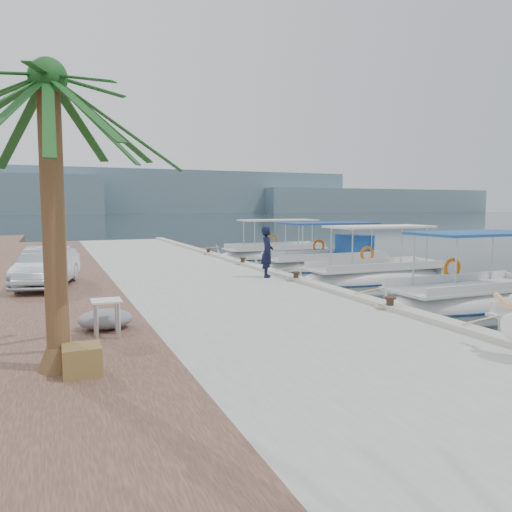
{
  "coord_description": "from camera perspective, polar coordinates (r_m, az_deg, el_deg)",
  "views": [
    {
      "loc": [
        -7.87,
        -13.24,
        3.01
      ],
      "look_at": [
        -1.0,
        3.43,
        1.2
      ],
      "focal_mm": 35.0,
      "sensor_mm": 36.0,
      "label": 1
    }
  ],
  "objects": [
    {
      "name": "date_palm",
      "position": [
        8.29,
        -22.69,
        18.07
      ],
      "size": [
        4.6,
        4.6,
        5.29
      ],
      "color": "brown",
      "rests_on": "cobblestone_strip"
    },
    {
      "name": "distant_hills",
      "position": [
        218.03,
        -12.59,
        6.8
      ],
      "size": [
        330.0,
        60.0,
        18.0
      ],
      "color": "slate",
      "rests_on": "ground"
    },
    {
      "name": "quay_curb",
      "position": [
        19.93,
        0.35,
        -1.33
      ],
      "size": [
        0.44,
        40.0,
        0.12
      ],
      "primitive_type": "cube",
      "color": "#B0AC9C",
      "rests_on": "concrete_quay"
    },
    {
      "name": "tarp_bundle",
      "position": [
        10.76,
        -16.83,
        -6.91
      ],
      "size": [
        1.1,
        0.9,
        0.4
      ],
      "primitive_type": "ellipsoid",
      "color": "slate",
      "rests_on": "cobblestone_strip"
    },
    {
      "name": "folding_table",
      "position": [
        9.98,
        -16.7,
        -5.99
      ],
      "size": [
        0.55,
        0.55,
        0.73
      ],
      "color": "silver",
      "rests_on": "cobblestone_strip"
    },
    {
      "name": "fishing_caique_d",
      "position": [
        24.4,
        8.07,
        -0.97
      ],
      "size": [
        7.49,
        2.42,
        2.83
      ],
      "color": "silver",
      "rests_on": "ground"
    },
    {
      "name": "fishing_caique_c",
      "position": [
        20.62,
        13.4,
        -2.47
      ],
      "size": [
        7.04,
        2.07,
        2.83
      ],
      "color": "silver",
      "rests_on": "ground"
    },
    {
      "name": "wooden_crate",
      "position": [
        8.03,
        -19.27,
        -11.16
      ],
      "size": [
        0.55,
        0.55,
        0.44
      ],
      "primitive_type": "cube",
      "color": "brown",
      "rests_on": "cobblestone_strip"
    },
    {
      "name": "fishing_caique_e",
      "position": [
        29.2,
        2.19,
        0.05
      ],
      "size": [
        7.27,
        2.31,
        2.83
      ],
      "color": "silver",
      "rests_on": "ground"
    },
    {
      "name": "ground",
      "position": [
        15.69,
        8.21,
        -5.38
      ],
      "size": [
        400.0,
        400.0,
        0.0
      ],
      "primitive_type": "plane",
      "color": "black",
      "rests_on": "ground"
    },
    {
      "name": "concrete_quay",
      "position": [
        19.08,
        -7.38,
        -2.63
      ],
      "size": [
        6.0,
        40.0,
        0.5
      ],
      "primitive_type": "cube",
      "color": "#A2A19C",
      "rests_on": "ground"
    },
    {
      "name": "fishing_caique_b",
      "position": [
        16.54,
        23.26,
        -4.78
      ],
      "size": [
        6.5,
        2.34,
        2.83
      ],
      "color": "silver",
      "rests_on": "ground"
    },
    {
      "name": "parked_car",
      "position": [
        16.83,
        -22.77,
        -1.17
      ],
      "size": [
        2.13,
        3.95,
        1.23
      ],
      "primitive_type": "imported",
      "rotation": [
        0.0,
        0.0,
        -0.23
      ],
      "color": "silver",
      "rests_on": "cobblestone_strip"
    },
    {
      "name": "cobblestone_strip",
      "position": [
        18.45,
        -22.57,
        -3.32
      ],
      "size": [
        4.0,
        40.0,
        0.5
      ],
      "primitive_type": "cube",
      "color": "brown",
      "rests_on": "ground"
    },
    {
      "name": "mooring_bollards",
      "position": [
        16.71,
        4.59,
        -2.26
      ],
      "size": [
        0.28,
        20.28,
        0.33
      ],
      "color": "black",
      "rests_on": "concrete_quay"
    },
    {
      "name": "fisherman",
      "position": [
        17.57,
        1.29,
        0.45
      ],
      "size": [
        0.69,
        0.78,
        1.79
      ],
      "primitive_type": "imported",
      "rotation": [
        0.0,
        0.0,
        1.08
      ],
      "color": "black",
      "rests_on": "concrete_quay"
    }
  ]
}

